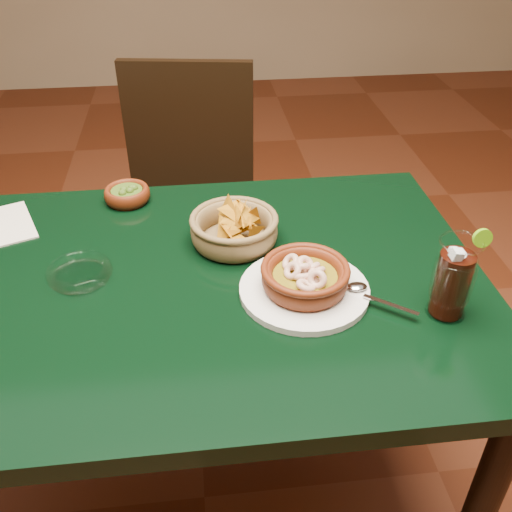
{
  "coord_description": "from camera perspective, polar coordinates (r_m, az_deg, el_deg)",
  "views": [
    {
      "loc": [
        0.03,
        -0.9,
        1.44
      ],
      "look_at": [
        0.14,
        -0.02,
        0.81
      ],
      "focal_mm": 40.0,
      "sensor_mm": 36.0,
      "label": 1
    }
  ],
  "objects": [
    {
      "name": "chip_basket",
      "position": [
        1.22,
        -2.17,
        2.75
      ],
      "size": [
        0.22,
        0.22,
        0.13
      ],
      "color": "brown",
      "rests_on": "dining_table"
    },
    {
      "name": "cola_drink",
      "position": [
        1.06,
        19.09,
        -2.2
      ],
      "size": [
        0.16,
        0.16,
        0.18
      ],
      "color": "white",
      "rests_on": "dining_table"
    },
    {
      "name": "ground",
      "position": [
        1.7,
        -5.18,
        -22.89
      ],
      "size": [
        7.0,
        7.0,
        0.0
      ],
      "primitive_type": "plane",
      "color": "#471C0C",
      "rests_on": "ground"
    },
    {
      "name": "dining_table",
      "position": [
        1.2,
        -6.81,
        -6.13
      ],
      "size": [
        1.2,
        0.8,
        0.75
      ],
      "color": "black",
      "rests_on": "ground"
    },
    {
      "name": "dining_chair",
      "position": [
        1.86,
        -6.82,
        5.16
      ],
      "size": [
        0.49,
        0.49,
        0.94
      ],
      "color": "black",
      "rests_on": "ground"
    },
    {
      "name": "paper_menu",
      "position": [
        1.41,
        -24.16,
        2.77
      ],
      "size": [
        0.19,
        0.21,
        0.0
      ],
      "color": "beige",
      "rests_on": "dining_table"
    },
    {
      "name": "glass_ashtray",
      "position": [
        1.17,
        -17.23,
        -1.58
      ],
      "size": [
        0.14,
        0.14,
        0.03
      ],
      "color": "white",
      "rests_on": "dining_table"
    },
    {
      "name": "guacamole_ramekin",
      "position": [
        1.41,
        -12.76,
        6.07
      ],
      "size": [
        0.13,
        0.13,
        0.04
      ],
      "color": "#4D1A09",
      "rests_on": "dining_table"
    },
    {
      "name": "shrimp_plate",
      "position": [
        1.08,
        4.93,
        -2.4
      ],
      "size": [
        0.31,
        0.25,
        0.08
      ],
      "color": "silver",
      "rests_on": "dining_table"
    }
  ]
}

